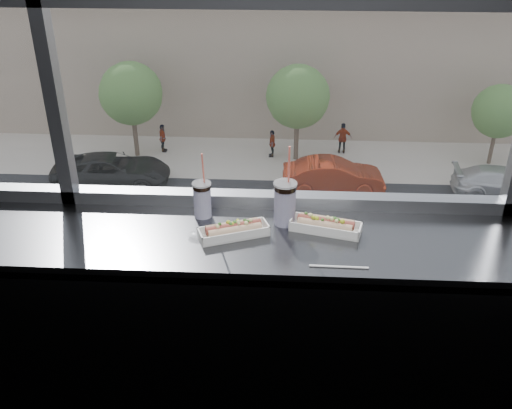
# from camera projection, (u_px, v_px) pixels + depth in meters

# --- Properties ---
(wall_back_lower) EXTENTS (6.00, 0.00, 6.00)m
(wall_back_lower) POSITION_uv_depth(u_px,v_px,m) (282.00, 301.00, 2.88)
(wall_back_lower) COLOR black
(wall_back_lower) RESTS_ON ground
(counter) EXTENTS (6.00, 0.55, 0.06)m
(counter) POSITION_uv_depth(u_px,v_px,m) (284.00, 243.00, 2.40)
(counter) COLOR #555659
(counter) RESTS_ON ground
(counter_fascia) EXTENTS (6.00, 0.04, 1.04)m
(counter_fascia) POSITION_uv_depth(u_px,v_px,m) (280.00, 379.00, 2.42)
(counter_fascia) COLOR #555659
(counter_fascia) RESTS_ON ground
(hotdog_tray_left) EXTENTS (0.31, 0.20, 0.07)m
(hotdog_tray_left) POSITION_uv_depth(u_px,v_px,m) (234.00, 230.00, 2.37)
(hotdog_tray_left) COLOR white
(hotdog_tray_left) RESTS_ON counter
(hotdog_tray_right) EXTENTS (0.31, 0.17, 0.07)m
(hotdog_tray_right) POSITION_uv_depth(u_px,v_px,m) (326.00, 225.00, 2.41)
(hotdog_tray_right) COLOR white
(hotdog_tray_right) RESTS_ON counter
(soda_cup_left) EXTENTS (0.08, 0.08, 0.31)m
(soda_cup_left) POSITION_uv_depth(u_px,v_px,m) (202.00, 198.00, 2.49)
(soda_cup_left) COLOR white
(soda_cup_left) RESTS_ON counter
(soda_cup_right) EXTENTS (0.10, 0.10, 0.37)m
(soda_cup_right) POSITION_uv_depth(u_px,v_px,m) (285.00, 201.00, 2.43)
(soda_cup_right) COLOR white
(soda_cup_right) RESTS_ON counter
(loose_straw) EXTENTS (0.23, 0.01, 0.01)m
(loose_straw) POSITION_uv_depth(u_px,v_px,m) (339.00, 267.00, 2.18)
(loose_straw) COLOR white
(loose_straw) RESTS_ON counter
(wrapper) EXTENTS (0.09, 0.07, 0.02)m
(wrapper) POSITION_uv_depth(u_px,v_px,m) (198.00, 235.00, 2.37)
(wrapper) COLOR silver
(wrapper) RESTS_ON counter
(plaza_ground) EXTENTS (120.00, 120.00, 0.00)m
(plaza_ground) POSITION_uv_depth(u_px,v_px,m) (288.00, 83.00, 46.59)
(plaza_ground) COLOR #C0B4A5
(plaza_ground) RESTS_ON ground
(street_asphalt) EXTENTS (80.00, 10.00, 0.06)m
(street_asphalt) POSITION_uv_depth(u_px,v_px,m) (284.00, 229.00, 25.93)
(street_asphalt) COLOR black
(street_asphalt) RESTS_ON plaza_ground
(far_sidewalk) EXTENTS (80.00, 6.00, 0.04)m
(far_sidewalk) POSITION_uv_depth(u_px,v_px,m) (286.00, 159.00, 32.96)
(far_sidewalk) COLOR #C0B4A5
(far_sidewalk) RESTS_ON plaza_ground
(far_building) EXTENTS (50.00, 14.00, 8.00)m
(far_building) POSITION_uv_depth(u_px,v_px,m) (289.00, 49.00, 39.85)
(far_building) COLOR gray
(far_building) RESTS_ON plaza_ground
(car_far_c) EXTENTS (2.85, 5.89, 1.90)m
(car_far_c) POSITION_uv_depth(u_px,v_px,m) (504.00, 178.00, 28.43)
(car_far_c) COLOR silver
(car_far_c) RESTS_ON street_asphalt
(car_near_b) EXTENTS (3.19, 6.12, 1.95)m
(car_near_b) POSITION_uv_depth(u_px,v_px,m) (100.00, 254.00, 22.30)
(car_near_b) COLOR #262626
(car_near_b) RESTS_ON street_asphalt
(car_far_a) EXTENTS (3.31, 6.85, 2.22)m
(car_far_a) POSITION_uv_depth(u_px,v_px,m) (111.00, 166.00, 29.35)
(car_far_a) COLOR black
(car_far_a) RESTS_ON street_asphalt
(car_near_d) EXTENTS (2.78, 6.12, 2.00)m
(car_near_d) POSITION_uv_depth(u_px,v_px,m) (424.00, 264.00, 21.65)
(car_near_d) COLOR #B2B2B2
(car_near_d) RESTS_ON street_asphalt
(car_near_c) EXTENTS (3.04, 5.91, 1.89)m
(car_near_c) POSITION_uv_depth(u_px,v_px,m) (276.00, 261.00, 21.96)
(car_near_c) COLOR #B60E3A
(car_near_c) RESTS_ON street_asphalt
(car_far_b) EXTENTS (3.18, 6.86, 2.24)m
(car_far_b) POSITION_uv_depth(u_px,v_px,m) (334.00, 171.00, 28.77)
(car_far_b) COLOR #BB3012
(car_far_b) RESTS_ON street_asphalt
(pedestrian_b) EXTENTS (0.64, 0.86, 1.93)m
(pedestrian_b) POSITION_uv_depth(u_px,v_px,m) (272.00, 141.00, 32.79)
(pedestrian_b) COLOR #66605B
(pedestrian_b) RESTS_ON far_sidewalk
(pedestrian_c) EXTENTS (0.98, 0.74, 2.21)m
(pedestrian_c) POSITION_uv_depth(u_px,v_px,m) (343.00, 135.00, 33.16)
(pedestrian_c) COLOR #66605B
(pedestrian_c) RESTS_ON far_sidewalk
(pedestrian_a) EXTENTS (0.67, 0.90, 2.02)m
(pedestrian_a) POSITION_uv_depth(u_px,v_px,m) (162.00, 135.00, 33.38)
(pedestrian_a) COLOR #66605B
(pedestrian_a) RESTS_ON far_sidewalk
(tree_left) EXTENTS (3.54, 3.54, 5.52)m
(tree_left) POSITION_uv_depth(u_px,v_px,m) (131.00, 94.00, 31.63)
(tree_left) COLOR #47382B
(tree_left) RESTS_ON far_sidewalk
(tree_center) EXTENTS (3.52, 3.52, 5.51)m
(tree_center) POSITION_uv_depth(u_px,v_px,m) (298.00, 97.00, 31.17)
(tree_center) COLOR #47382B
(tree_center) RESTS_ON far_sidewalk
(tree_right) EXTENTS (2.94, 2.94, 4.59)m
(tree_right) POSITION_uv_depth(u_px,v_px,m) (499.00, 111.00, 30.91)
(tree_right) COLOR #47382B
(tree_right) RESTS_ON far_sidewalk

